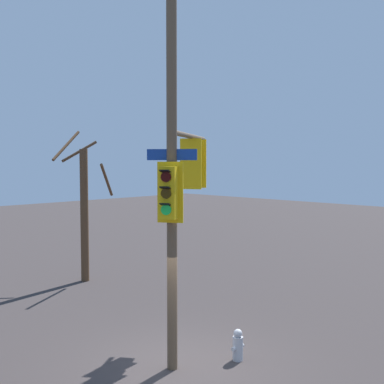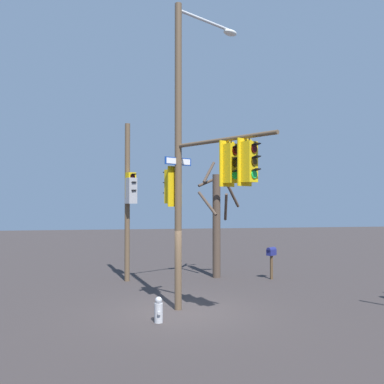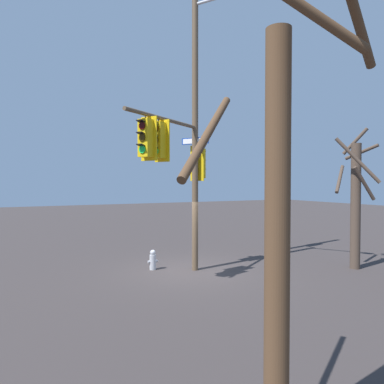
{
  "view_description": "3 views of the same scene",
  "coord_description": "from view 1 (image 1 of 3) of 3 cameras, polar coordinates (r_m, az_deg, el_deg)",
  "views": [
    {
      "loc": [
        7.56,
        7.85,
        4.61
      ],
      "look_at": [
        0.2,
        0.63,
        3.93
      ],
      "focal_mm": 46.44,
      "sensor_mm": 36.0,
      "label": 1
    },
    {
      "loc": [
        -13.37,
        1.92,
        3.44
      ],
      "look_at": [
        0.05,
        -0.35,
        3.73
      ],
      "focal_mm": 40.33,
      "sensor_mm": 36.0,
      "label": 2
    },
    {
      "loc": [
        -5.66,
        -11.35,
        3.21
      ],
      "look_at": [
        0.35,
        0.53,
        2.85
      ],
      "focal_mm": 33.04,
      "sensor_mm": 36.0,
      "label": 3
    }
  ],
  "objects": [
    {
      "name": "ground_plane",
      "position": [
        11.83,
        -1.58,
        -19.18
      ],
      "size": [
        80.0,
        80.0,
        0.0
      ],
      "primitive_type": "plane",
      "color": "#37302F"
    },
    {
      "name": "main_signal_pole_assembly",
      "position": [
        11.48,
        -2.03,
        5.46
      ],
      "size": [
        4.94,
        2.89,
        9.81
      ],
      "rotation": [
        0.0,
        0.0,
        3.72
      ],
      "color": "brown",
      "rests_on": "ground"
    },
    {
      "name": "fire_hydrant",
      "position": [
        11.96,
        5.28,
        -17.15
      ],
      "size": [
        0.38,
        0.24,
        0.73
      ],
      "color": "#B2B2B7",
      "rests_on": "ground"
    },
    {
      "name": "bare_tree_across_street",
      "position": [
        19.18,
        -12.25,
        -1.9
      ],
      "size": [
        2.35,
        2.36,
        5.74
      ],
      "color": "#513724",
      "rests_on": "ground"
    }
  ]
}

